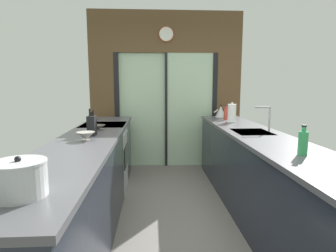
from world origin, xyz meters
The scene contains 14 objects.
ground_plane centered at (0.00, 0.60, -0.01)m, with size 5.04×7.60×0.02m, color slate.
back_wall_unit centered at (0.00, 2.40, 1.52)m, with size 2.64×0.12×2.70m.
left_counter_run centered at (-0.91, 0.13, 0.47)m, with size 0.62×3.80×0.92m.
right_counter_run centered at (0.91, 0.30, 0.46)m, with size 0.62×3.80×0.92m.
sink_faucet centered at (1.06, 0.55, 1.11)m, with size 0.19×0.02×0.29m.
oven_range centered at (-0.91, 1.25, 0.46)m, with size 0.60×0.60×0.92m.
mixing_bowl_near centered at (-0.89, 0.14, 0.96)m, with size 0.18×0.18×0.08m.
mixing_bowl_far centered at (-0.89, 0.75, 0.95)m, with size 0.18×0.18×0.06m.
knife_block centered at (-0.89, 0.43, 1.03)m, with size 0.08×0.14×0.28m.
stock_pot centered at (-0.89, -1.22, 1.01)m, with size 0.26×0.26×0.20m.
kettle centered at (0.89, 2.02, 1.01)m, with size 0.26×0.18×0.21m.
soap_bottle_near centered at (0.89, -0.53, 1.02)m, with size 0.07×0.07×0.23m.
soap_bottle_far centered at (0.89, 1.69, 1.02)m, with size 0.07×0.07×0.23m.
paper_towel_roll centered at (0.89, 1.37, 1.05)m, with size 0.14×0.14×0.29m.
Camera 1 is at (-0.25, -2.55, 1.45)m, focal length 29.91 mm.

